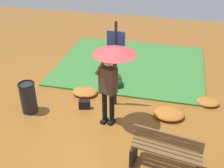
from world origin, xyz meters
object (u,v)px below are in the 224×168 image
(person_with_umbrella, at_px, (112,66))
(park_bench, at_px, (166,151))
(handbag, at_px, (84,104))
(info_sign_post, at_px, (116,55))
(trash_bin, at_px, (28,97))

(person_with_umbrella, height_order, park_bench, person_with_umbrella)
(handbag, bearing_deg, info_sign_post, 28.48)
(person_with_umbrella, bearing_deg, info_sign_post, 96.23)
(person_with_umbrella, xyz_separation_m, info_sign_post, (-0.09, 0.80, -0.11))
(info_sign_post, bearing_deg, trash_bin, -157.73)
(park_bench, bearing_deg, trash_bin, 162.53)
(handbag, relative_size, park_bench, 0.26)
(person_with_umbrella, xyz_separation_m, trash_bin, (-2.16, -0.05, -1.13))
(info_sign_post, height_order, handbag, info_sign_post)
(trash_bin, bearing_deg, park_bench, -17.47)
(park_bench, bearing_deg, info_sign_post, 126.96)
(park_bench, bearing_deg, handbag, 144.81)
(trash_bin, bearing_deg, person_with_umbrella, 1.20)
(person_with_umbrella, height_order, handbag, person_with_umbrella)
(handbag, xyz_separation_m, trash_bin, (-1.33, -0.45, 0.29))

